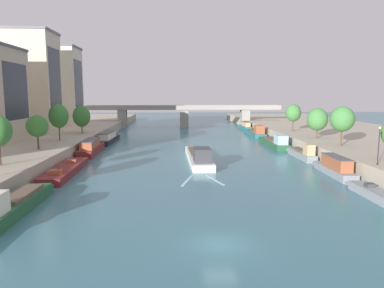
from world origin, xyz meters
TOP-DOWN VIEW (x-y plane):
  - ground_plane at (0.00, 0.00)m, footprint 400.00×400.00m
  - quay_left at (-39.01, 55.00)m, footprint 36.00×170.00m
  - quay_right at (39.01, 55.00)m, footprint 36.00×170.00m
  - barge_midriver at (0.67, 33.56)m, footprint 3.88×20.52m
  - wake_behind_barge at (0.08, 20.47)m, footprint 5.60×5.95m
  - moored_boat_left_far at (-18.64, 8.06)m, footprint 2.69×13.82m
  - moored_boat_left_lone at (-18.98, 25.49)m, footprint 3.42×16.57m
  - moored_boat_left_downstream at (-19.26, 42.62)m, footprint 3.00×13.84m
  - moored_boat_left_gap_after at (-18.91, 58.81)m, footprint 2.98×15.65m
  - moored_boat_right_second at (18.47, 10.39)m, footprint 2.12×11.61m
  - moored_boat_right_upstream at (19.10, 22.71)m, footprint 2.44×11.39m
  - moored_boat_right_midway at (19.24, 36.00)m, footprint 1.94×11.23m
  - moored_boat_right_near at (18.46, 50.96)m, footprint 3.00×16.92m
  - moored_boat_right_end at (18.76, 70.46)m, footprint 3.29×15.44m
  - moored_boat_right_far at (19.30, 87.41)m, footprint 2.21×11.29m
  - tree_left_distant at (-25.50, 33.22)m, footprint 3.45×3.45m
  - tree_left_midway at (-25.59, 44.40)m, footprint 3.68×3.68m
  - tree_left_second at (-24.55, 57.29)m, footprint 3.90×3.90m
  - tree_right_midway at (25.31, 34.27)m, footprint 4.10×4.10m
  - tree_right_third at (25.59, 45.56)m, footprint 4.13×4.13m
  - tree_right_distant at (25.33, 59.61)m, footprint 3.67×3.67m
  - lamppost_right_bank at (22.27, 17.79)m, footprint 0.28×0.28m
  - building_left_tall at (-37.53, 59.01)m, footprint 14.33×10.29m
  - building_left_corner at (-37.53, 78.02)m, footprint 14.95×10.66m
  - bridge_far at (0.00, 96.89)m, footprint 66.01×4.40m

SIDE VIEW (x-z plane):
  - ground_plane at x=0.00m, z-range 0.00..0.00m
  - wake_behind_barge at x=0.08m, z-range 0.00..0.03m
  - moored_boat_right_second at x=18.47m, z-range -0.52..1.55m
  - moored_boat_left_lone at x=-18.98m, z-range -0.53..1.59m
  - moored_boat_right_near at x=18.46m, z-range -0.59..2.34m
  - moored_boat_right_midway at x=19.24m, z-range -0.58..2.35m
  - barge_midriver at x=0.67m, z-range -0.66..2.52m
  - moored_boat_right_end at x=18.76m, z-range -0.69..2.57m
  - moored_boat_left_far at x=-18.64m, z-range -0.60..2.51m
  - moored_boat_left_gap_after at x=-18.91m, z-range -0.21..2.37m
  - moored_boat_right_far at x=19.30m, z-range -0.22..2.43m
  - moored_boat_right_upstream at x=19.10m, z-range -0.23..2.50m
  - moored_boat_left_downstream at x=-19.26m, z-range -0.23..2.57m
  - quay_left at x=-39.01m, z-range 0.00..2.38m
  - quay_right at x=39.01m, z-range 0.00..2.38m
  - bridge_far at x=0.00m, z-range 1.09..8.65m
  - lamppost_right_bank at x=22.27m, z-range 2.61..7.46m
  - tree_left_distant at x=-25.50m, z-range 3.37..8.94m
  - tree_right_third at x=25.59m, z-range 3.16..9.29m
  - tree_left_second at x=-24.55m, z-range 3.10..9.42m
  - tree_right_distant at x=25.33m, z-range 3.54..10.05m
  - tree_right_midway at x=25.31m, z-range 3.63..10.47m
  - tree_left_midway at x=-25.59m, z-range 3.60..10.64m
  - building_left_corner at x=-37.53m, z-range 2.40..24.45m
  - building_left_tall at x=-37.53m, z-range 2.40..25.52m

